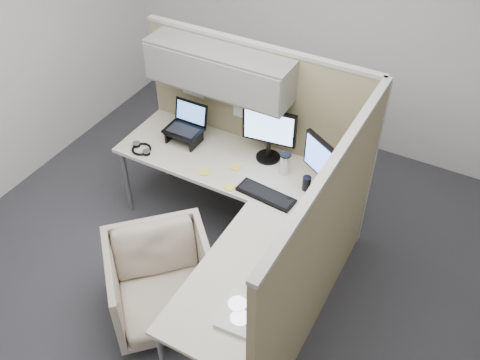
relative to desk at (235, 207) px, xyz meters
The scene contains 19 objects.
ground 0.71m from the desk, 134.71° to the right, with size 4.50×4.50×0.00m, color #303034.
partition_back 0.88m from the desk, 115.90° to the left, with size 2.00×0.36×1.63m.
partition_right 0.81m from the desk, 13.96° to the right, with size 0.07×2.03×1.63m.
desk is the anchor object (origin of this frame).
office_chair 0.76m from the desk, 111.55° to the right, with size 0.74×0.69×0.76m, color beige.
monitor_left 0.68m from the desk, 92.01° to the left, with size 0.44×0.20×0.47m.
monitor_right 0.73m from the desk, 38.21° to the left, with size 0.40×0.26×0.47m.
laptop_station 0.90m from the desk, 147.16° to the left, with size 0.31×0.27×0.32m.
keyboard 0.25m from the desk, 45.89° to the left, with size 0.46×0.15×0.02m, color black.
mouse 0.42m from the desk, 30.20° to the left, with size 0.09×0.06×0.03m, color black.
travel_mug 0.54m from the desk, 70.21° to the left, with size 0.09×0.09×0.19m.
soda_can_green 0.61m from the desk, 20.07° to the left, with size 0.07×0.07×0.12m, color #B21E1E.
soda_can_silver 0.58m from the desk, 44.22° to the left, with size 0.07×0.07×0.12m, color black.
sticky_note_d 0.41m from the desk, 118.18° to the left, with size 0.08×0.08×0.01m, color yellow.
sticky_note_a 0.43m from the desk, 154.07° to the left, with size 0.08×0.08×0.01m, color yellow.
sticky_note_b 0.18m from the desk, 133.28° to the left, with size 0.08×0.08×0.01m, color yellow.
headphones 1.01m from the desk, 169.84° to the left, with size 0.21×0.21×0.03m.
paper_stack 1.00m from the desk, 59.27° to the right, with size 0.24×0.30×0.03m.
desk_clock 0.66m from the desk, 35.26° to the right, with size 0.07×0.09×0.08m.
Camera 1 is at (1.55, -2.39, 3.50)m, focal length 40.00 mm.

